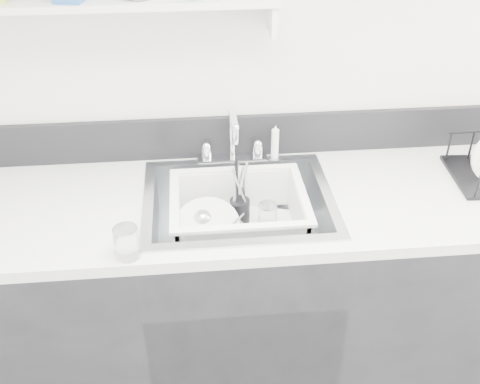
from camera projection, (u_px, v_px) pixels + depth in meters
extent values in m
cube|color=silver|center=(230.00, 59.00, 1.93)|extent=(3.50, 0.02, 2.60)
cube|color=black|center=(239.00, 301.00, 2.16)|extent=(3.20, 0.62, 0.88)
cube|color=silver|center=(239.00, 203.00, 1.90)|extent=(3.20, 0.62, 0.04)
cube|color=black|center=(231.00, 136.00, 2.10)|extent=(3.20, 0.02, 0.16)
cube|color=silver|center=(232.00, 159.00, 2.10)|extent=(0.26, 0.06, 0.02)
cylinder|color=silver|center=(207.00, 154.00, 2.08)|extent=(0.04, 0.04, 0.05)
cylinder|color=silver|center=(257.00, 151.00, 2.09)|extent=(0.04, 0.04, 0.05)
cylinder|color=silver|center=(232.00, 134.00, 2.04)|extent=(0.02, 0.02, 0.20)
cylinder|color=silver|center=(234.00, 117.00, 1.92)|extent=(0.02, 0.15, 0.02)
cylinder|color=white|center=(275.00, 142.00, 2.08)|extent=(0.03, 0.03, 0.14)
cube|color=silver|center=(118.00, 2.00, 1.72)|extent=(1.00, 0.16, 0.02)
cube|color=silver|center=(272.00, 17.00, 1.79)|extent=(0.02, 0.14, 0.10)
cylinder|color=white|center=(211.00, 236.00, 1.96)|extent=(0.24, 0.24, 0.01)
cylinder|color=white|center=(212.00, 232.00, 1.95)|extent=(0.23, 0.23, 0.01)
cylinder|color=white|center=(208.00, 225.00, 1.93)|extent=(0.27, 0.26, 0.10)
cylinder|color=black|center=(240.00, 211.00, 2.02)|extent=(0.07, 0.07, 0.09)
cylinder|color=silver|center=(236.00, 190.00, 1.98)|extent=(0.01, 0.05, 0.18)
cylinder|color=silver|center=(244.00, 195.00, 1.97)|extent=(0.02, 0.04, 0.16)
cylinder|color=black|center=(237.00, 187.00, 1.97)|extent=(0.01, 0.05, 0.20)
cylinder|color=white|center=(268.00, 216.00, 1.99)|extent=(0.08, 0.08, 0.10)
cylinder|color=white|center=(127.00, 243.00, 1.62)|extent=(0.08, 0.08, 0.10)
imported|color=white|center=(260.00, 241.00, 1.92)|extent=(0.13, 0.13, 0.04)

